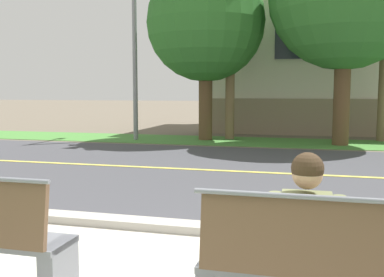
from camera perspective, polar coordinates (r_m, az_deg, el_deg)
name	(u,v)px	position (r m, az deg, el deg)	size (l,w,h in m)	color
ground_plane	(252,161)	(10.83, 7.66, -2.90)	(140.00, 140.00, 0.00)	#665B4C
curb_edge	(192,228)	(5.38, 0.02, -11.38)	(44.00, 0.30, 0.11)	#ADA89E
street_asphalt	(243,172)	(9.36, 6.52, -4.25)	(52.00, 8.00, 0.01)	#424247
road_centre_line	(243,172)	(9.36, 6.52, -4.22)	(48.00, 0.14, 0.01)	#E0CC4C
far_verge_grass	(268,142)	(14.96, 9.66, -0.45)	(48.00, 2.80, 0.02)	#478438
bench_right	(350,272)	(3.28, 19.52, -15.79)	(2.07, 0.48, 1.01)	slate
seated_person_olive	(306,230)	(3.36, 14.36, -11.30)	(0.52, 0.68, 1.25)	black
streetlamp	(137,25)	(15.89, -7.09, 14.22)	(0.24, 2.10, 6.90)	gray
shade_tree_far_left	(209,13)	(15.50, 2.19, 15.79)	(4.01, 4.01, 6.62)	brown
garden_wall	(375,118)	(17.77, 22.40, 2.43)	(13.00, 0.36, 1.40)	gray
house_across_street	(352,47)	(20.94, 19.80, 10.90)	(12.09, 6.91, 7.08)	beige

